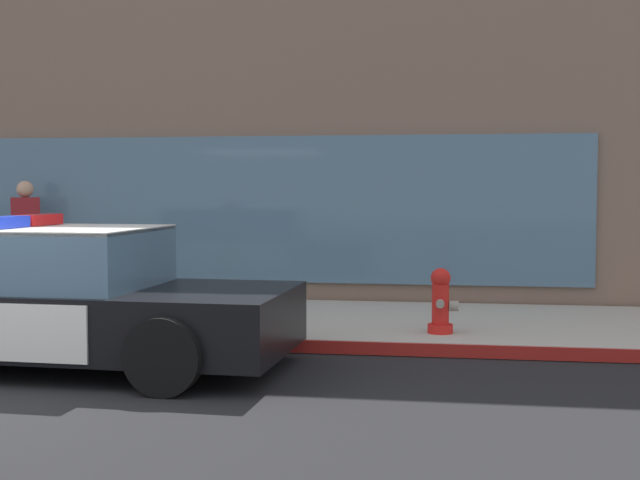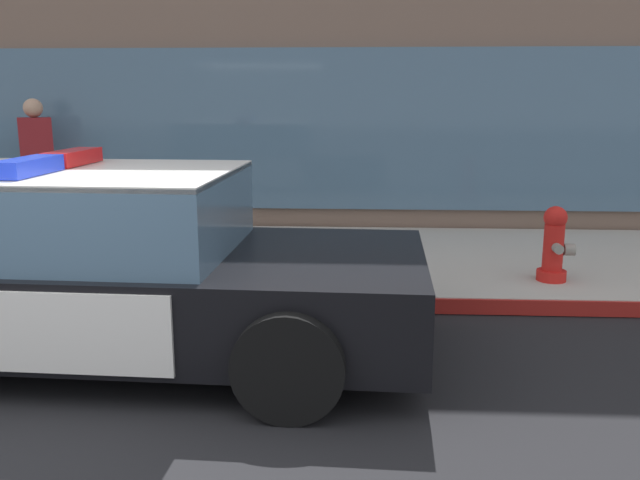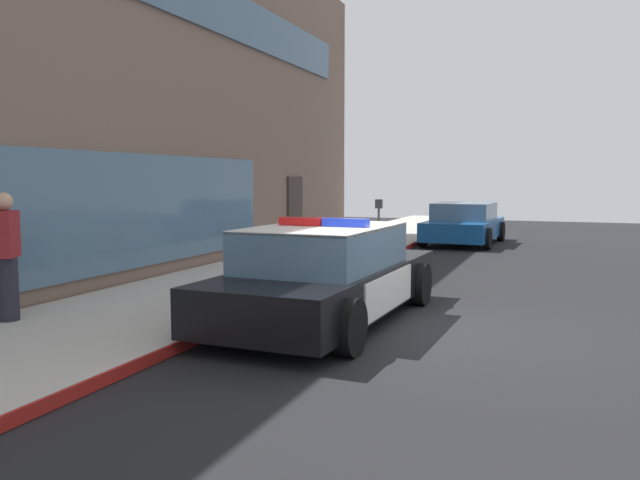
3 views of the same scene
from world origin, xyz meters
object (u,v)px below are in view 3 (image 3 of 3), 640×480
object	(u,v)px
car_down_street	(464,224)
pedestrian_on_sidewalk	(6,256)
police_cruiser	(327,274)
fire_hydrant	(318,252)
parking_meter	(379,215)

from	to	relation	value
car_down_street	pedestrian_on_sidewalk	xyz separation A→B (m)	(-13.85, 3.97, 0.38)
police_cruiser	pedestrian_on_sidewalk	bearing A→B (deg)	121.08
car_down_street	pedestrian_on_sidewalk	distance (m)	14.42
fire_hydrant	car_down_street	bearing A→B (deg)	-13.45
fire_hydrant	pedestrian_on_sidewalk	distance (m)	6.40
fire_hydrant	pedestrian_on_sidewalk	bearing A→B (deg)	160.80
fire_hydrant	parking_meter	bearing A→B (deg)	-2.34
police_cruiser	car_down_street	xyz separation A→B (m)	(11.77, -0.20, -0.05)
pedestrian_on_sidewalk	parking_meter	distance (m)	10.36
police_cruiser	pedestrian_on_sidewalk	xyz separation A→B (m)	(-2.09, 3.77, 0.33)
pedestrian_on_sidewalk	car_down_street	bearing A→B (deg)	47.00
car_down_street	parking_meter	world-z (taller)	parking_meter
police_cruiser	fire_hydrant	xyz separation A→B (m)	(3.94, 1.67, -0.18)
parking_meter	police_cruiser	bearing A→B (deg)	-169.35
fire_hydrant	car_down_street	distance (m)	8.05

